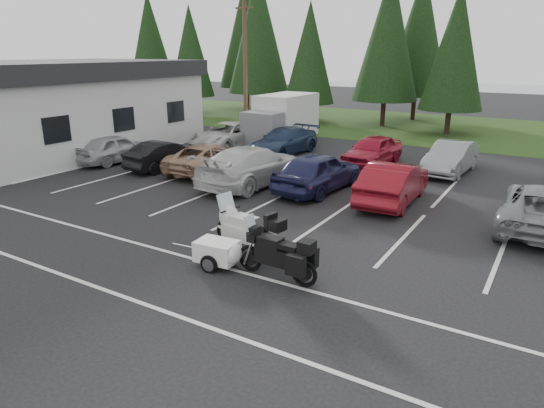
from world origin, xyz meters
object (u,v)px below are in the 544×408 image
Objects in this scene: car_near_6 at (544,207)px; cargo_trailer at (217,254)px; car_near_0 at (116,148)px; car_far_3 at (451,158)px; utility_pole at (245,64)px; car_near_1 at (165,155)px; car_near_5 at (393,182)px; car_far_0 at (228,135)px; box_truck at (278,120)px; car_near_2 at (210,158)px; car_far_1 at (284,141)px; touring_motorcycle at (248,225)px; car_near_4 at (318,172)px; car_far_2 at (372,151)px; car_near_3 at (253,166)px; adventure_motorcycle at (276,250)px; building at (46,107)px.

car_near_6 reaches higher than cargo_trailer.
car_near_0 is 16.36m from car_far_3.
utility_pole is 8.90m from car_near_1.
car_far_0 is (-11.61, 5.48, -0.04)m from car_near_5.
car_far_3 is (0.85, 5.84, -0.05)m from car_near_5.
box_truck is 7.96m from car_near_2.
touring_motorcycle is at bearing -59.33° from car_far_1.
car_near_0 is 0.96× the size of car_far_3.
car_near_2 is at bearing -146.34° from car_far_3.
car_near_2 is (2.92, -7.36, -4.02)m from utility_pole.
utility_pole reaches higher than car_far_0.
box_truck reaches higher than cargo_trailer.
car_near_4 reaches higher than car_far_2.
car_near_1 is at bearing -0.50° from car_near_6.
car_far_0 is at bearing -28.06° from car_near_4.
car_far_0 reaches higher than car_near_0.
car_near_3 is at bearing -177.19° from car_near_1.
utility_pole is at bearing 96.74° from car_far_0.
car_near_2 is 1.91× the size of adventure_motorcycle.
car_near_3 is (2.98, -0.82, 0.15)m from car_near_2.
box_truck is 18.37m from adventure_motorcycle.
box_truck is at bearing -112.69° from car_near_0.
building reaches higher than car_near_3.
car_near_3 is 7.16m from touring_motorcycle.
box_truck is at bearing -42.11° from car_near_5.
touring_motorcycle reaches higher than car_far_0.
car_near_5 is (3.08, 0.03, -0.03)m from car_near_4.
car_near_3 is at bearing -54.19° from utility_pole.
building is 2.96× the size of car_far_0.
car_near_4 is at bearing -1.95° from car_near_5.
box_truck is at bearing -30.25° from car_near_6.
car_far_2 is (-7.81, 5.86, 0.01)m from car_near_6.
car_near_5 reaches higher than car_far_2.
car_far_0 is at bearing 132.45° from adventure_motorcycle.
utility_pole is at bearing 172.88° from car_far_2.
car_far_0 reaches higher than car_far_3.
car_near_6 is 3.31× the size of cargo_trailer.
building reaches higher than car_far_2.
car_far_0 is 1.08× the size of car_far_1.
building is at bearing 161.50° from adventure_motorcycle.
car_near_0 reaches higher than car_far_1.
car_near_5 is at bearing -32.87° from utility_pole.
car_near_6 is (10.81, 0.29, -0.11)m from car_near_3.
box_truck is (10.00, 8.50, -1.00)m from building.
car_far_1 is 13.59m from touring_motorcycle.
car_near_2 is 8.83m from car_near_5.
car_far_0 is at bearing 137.45° from touring_motorcycle.
touring_motorcycle is at bearing 127.32° from car_near_3.
car_near_6 is 10.44m from cargo_trailer.
car_near_2 is 5.44m from car_far_1.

